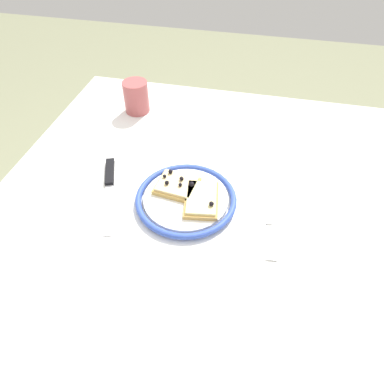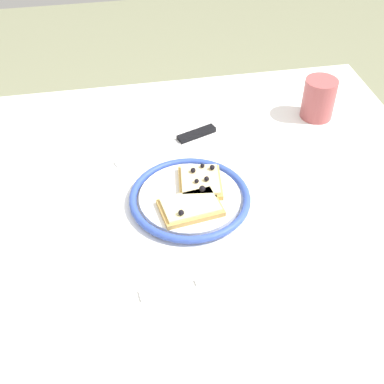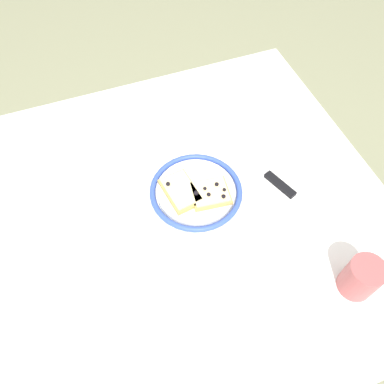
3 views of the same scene
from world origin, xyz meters
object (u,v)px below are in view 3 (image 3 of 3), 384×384
at_px(cup, 361,278).
at_px(fork, 120,210).
at_px(pizza_slice_near, 181,191).
at_px(plate, 196,191).
at_px(knife, 270,177).
at_px(pizza_slice_far, 210,193).
at_px(dining_table, 184,230).

bearing_deg(cup, fork, 139.64).
bearing_deg(pizza_slice_near, plate, -8.24).
relative_size(plate, cup, 2.45).
bearing_deg(knife, pizza_slice_near, 173.38).
relative_size(knife, cup, 2.49).
xyz_separation_m(pizza_slice_far, knife, (0.17, 0.00, -0.02)).
relative_size(dining_table, pizza_slice_far, 9.83).
bearing_deg(plate, knife, -6.31).
height_order(knife, fork, knife).
bearing_deg(fork, pizza_slice_far, -11.45).
bearing_deg(pizza_slice_near, cup, -52.01).
relative_size(pizza_slice_near, fork, 0.59).
height_order(pizza_slice_far, cup, cup).
distance_m(plate, cup, 0.41).
height_order(plate, fork, plate).
relative_size(dining_table, fork, 4.92).
bearing_deg(plate, pizza_slice_near, 171.76).
distance_m(knife, fork, 0.38).
bearing_deg(dining_table, cup, -47.42).
relative_size(dining_table, pizza_slice_near, 8.35).
bearing_deg(knife, fork, 174.03).
bearing_deg(pizza_slice_near, knife, -6.62).
xyz_separation_m(fork, cup, (0.42, -0.36, 0.04)).
bearing_deg(pizza_slice_far, cup, -56.88).
distance_m(dining_table, fork, 0.18).
bearing_deg(pizza_slice_near, dining_table, -103.42).
relative_size(dining_table, knife, 4.29).
relative_size(fork, cup, 2.17).
bearing_deg(knife, dining_table, -176.61).
distance_m(dining_table, cup, 0.43).
bearing_deg(knife, cup, -83.12).
distance_m(knife, cup, 0.32).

